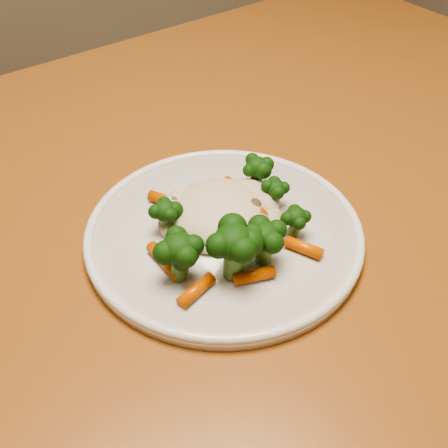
{
  "coord_description": "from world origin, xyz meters",
  "views": [
    {
      "loc": [
        0.13,
        -0.61,
        1.15
      ],
      "look_at": [
        0.26,
        -0.2,
        0.77
      ],
      "focal_mm": 45.0,
      "sensor_mm": 36.0,
      "label": 1
    }
  ],
  "objects": [
    {
      "name": "dining_table",
      "position": [
        0.28,
        -0.12,
        0.66
      ],
      "size": [
        1.48,
        1.23,
        0.75
      ],
      "rotation": [
        0.0,
        0.0,
        0.34
      ],
      "color": "#985723",
      "rests_on": "ground"
    },
    {
      "name": "meal",
      "position": [
        0.26,
        -0.21,
        0.78
      ],
      "size": [
        0.17,
        0.17,
        0.05
      ],
      "color": "beige",
      "rests_on": "plate"
    },
    {
      "name": "plate",
      "position": [
        0.26,
        -0.2,
        0.76
      ],
      "size": [
        0.28,
        0.28,
        0.01
      ],
      "primitive_type": "cylinder",
      "color": "white",
      "rests_on": "dining_table"
    }
  ]
}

